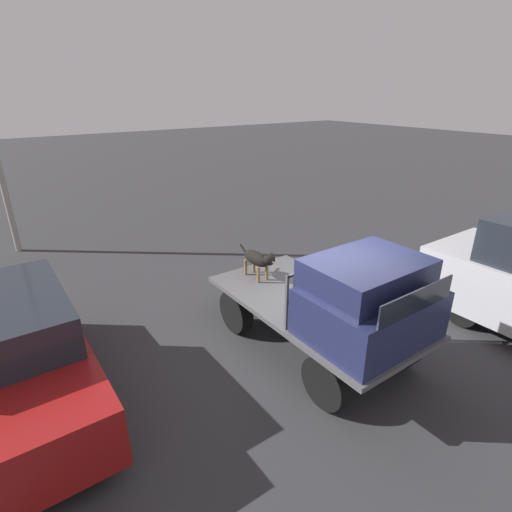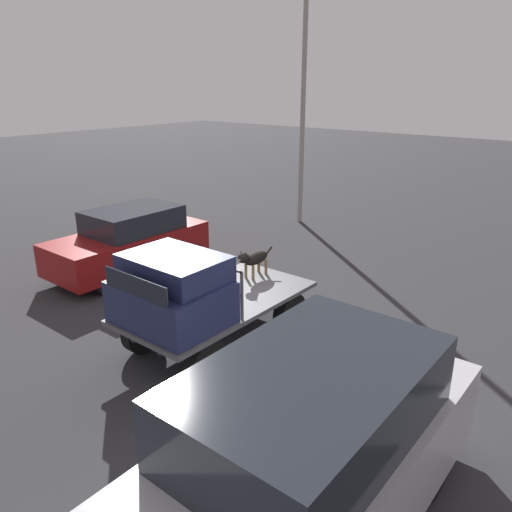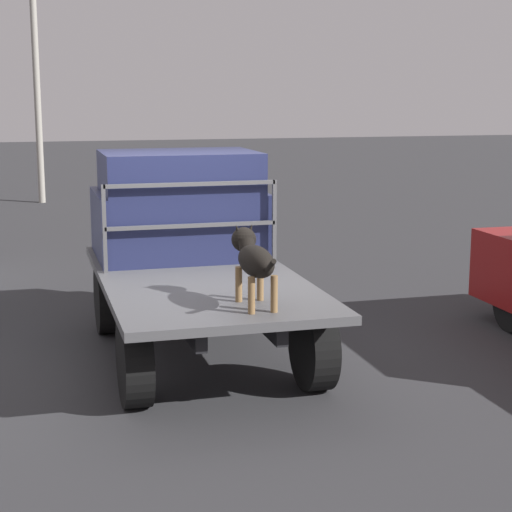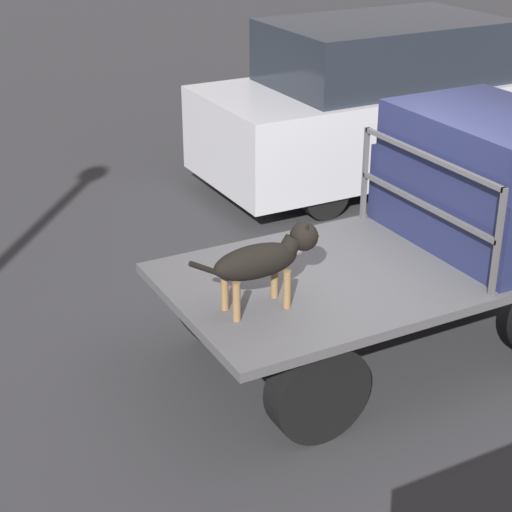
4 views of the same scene
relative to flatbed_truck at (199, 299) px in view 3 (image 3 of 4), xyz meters
name	(u,v)px [view 3 (image 3 of 4)]	position (x,y,z in m)	size (l,w,h in m)	color
ground_plane	(200,357)	(0.00, 0.00, -0.61)	(80.00, 80.00, 0.00)	#2D2D30
flatbed_truck	(199,299)	(0.00, 0.00, 0.00)	(3.81, 1.93, 0.86)	black
truck_cab	(178,206)	(1.11, 0.00, 0.79)	(1.43, 1.81, 1.16)	#1E2347
truck_headboard	(191,212)	(0.35, 0.00, 0.83)	(0.04, 1.81, 0.89)	#4C4C4F
dog	(253,258)	(-1.29, -0.21, 0.65)	(1.11, 0.26, 0.66)	brown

